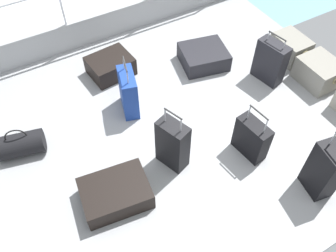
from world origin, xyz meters
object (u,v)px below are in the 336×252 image
(cargo_crate_0, at_px, (290,48))
(suitcase_7, at_px, (116,193))
(suitcase_1, at_px, (128,93))
(suitcase_6, at_px, (251,138))
(suitcase_0, at_px, (173,144))
(duffel_bag, at_px, (20,145))
(cargo_crate_1, at_px, (319,72))
(suitcase_5, at_px, (110,66))
(suitcase_3, at_px, (270,62))
(suitcase_4, at_px, (204,57))
(suitcase_2, at_px, (324,170))

(cargo_crate_0, bearing_deg, suitcase_7, -74.86)
(suitcase_1, height_order, suitcase_6, suitcase_1)
(suitcase_0, relative_size, suitcase_1, 1.11)
(duffel_bag, bearing_deg, cargo_crate_0, 86.39)
(suitcase_1, bearing_deg, cargo_crate_1, 71.39)
(suitcase_5, bearing_deg, suitcase_3, 57.15)
(duffel_bag, bearing_deg, suitcase_4, 95.53)
(cargo_crate_1, distance_m, suitcase_7, 3.33)
(suitcase_1, bearing_deg, suitcase_6, 34.62)
(suitcase_1, xyz_separation_m, suitcase_2, (2.16, 1.30, 0.05))
(cargo_crate_1, bearing_deg, cargo_crate_0, 178.23)
(cargo_crate_1, relative_size, suitcase_5, 0.92)
(cargo_crate_1, xyz_separation_m, suitcase_2, (1.29, -1.29, 0.18))
(cargo_crate_0, distance_m, suitcase_1, 2.62)
(cargo_crate_1, relative_size, suitcase_1, 0.75)
(cargo_crate_1, relative_size, suitcase_2, 0.67)
(suitcase_1, bearing_deg, suitcase_5, 174.73)
(suitcase_0, height_order, duffel_bag, suitcase_0)
(suitcase_0, bearing_deg, suitcase_1, -176.71)
(cargo_crate_0, relative_size, cargo_crate_1, 0.95)
(cargo_crate_0, height_order, cargo_crate_1, cargo_crate_0)
(suitcase_2, xyz_separation_m, suitcase_4, (-2.43, 0.08, -0.22))
(cargo_crate_1, bearing_deg, suitcase_5, -123.28)
(suitcase_5, xyz_separation_m, duffel_bag, (0.78, -1.54, 0.01))
(duffel_bag, bearing_deg, suitcase_3, 82.36)
(cargo_crate_0, bearing_deg, duffel_bag, -93.61)
(suitcase_6, bearing_deg, cargo_crate_1, 107.15)
(suitcase_2, distance_m, suitcase_5, 3.19)
(suitcase_2, distance_m, suitcase_7, 2.28)
(suitcase_4, distance_m, suitcase_6, 1.71)
(suitcase_0, relative_size, duffel_bag, 1.42)
(suitcase_2, xyz_separation_m, suitcase_3, (-1.69, 0.70, -0.04))
(suitcase_1, relative_size, duffel_bag, 1.29)
(suitcase_2, bearing_deg, cargo_crate_0, 145.53)
(suitcase_1, bearing_deg, cargo_crate_0, 84.40)
(cargo_crate_0, bearing_deg, suitcase_5, -112.22)
(suitcase_5, bearing_deg, duffel_bag, -63.20)
(cargo_crate_0, distance_m, suitcase_3, 0.66)
(suitcase_1, bearing_deg, suitcase_0, 3.29)
(suitcase_4, height_order, duffel_bag, duffel_bag)
(cargo_crate_1, distance_m, suitcase_2, 1.83)
(suitcase_0, distance_m, suitcase_2, 1.67)
(suitcase_0, relative_size, suitcase_2, 0.99)
(suitcase_2, height_order, duffel_bag, suitcase_2)
(duffel_bag, bearing_deg, suitcase_6, 60.33)
(cargo_crate_0, height_order, suitcase_1, suitcase_1)
(suitcase_5, height_order, suitcase_7, suitcase_5)
(suitcase_3, relative_size, duffel_bag, 1.23)
(cargo_crate_0, relative_size, suitcase_7, 0.71)
(suitcase_1, xyz_separation_m, suitcase_4, (-0.28, 1.38, -0.17))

